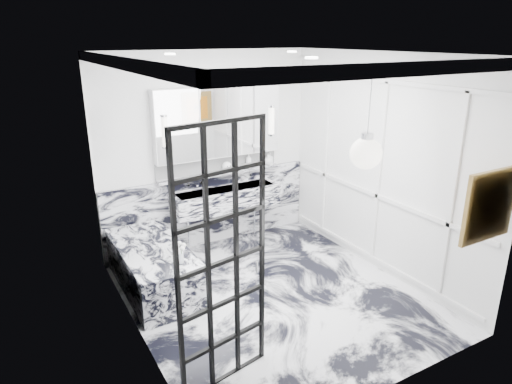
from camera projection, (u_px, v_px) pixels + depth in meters
floor at (273, 295)px, 5.50m from camera, size 3.60×3.60×0.00m
ceiling at (276, 53)px, 4.59m from camera, size 3.60×3.60×0.00m
wall_back at (208, 151)px, 6.53m from camera, size 3.60×0.00×3.60m
wall_front at (396, 247)px, 3.57m from camera, size 3.60×0.00×3.60m
wall_left at (130, 211)px, 4.30m from camera, size 0.00×3.60×3.60m
wall_right at (381, 166)px, 5.80m from camera, size 0.00×3.60×3.60m
marble_clad_back at (211, 209)px, 6.79m from camera, size 3.18×0.05×1.05m
marble_clad_left at (133, 217)px, 4.32m from camera, size 0.02×3.56×2.68m
panel_molding at (379, 174)px, 5.82m from camera, size 0.03×3.40×2.30m
soap_bottle_a at (249, 161)px, 6.81m from camera, size 0.11×0.11×0.22m
soap_bottle_b at (270, 159)px, 6.98m from camera, size 0.11×0.11×0.19m
soap_bottle_c at (268, 159)px, 6.97m from camera, size 0.16×0.16×0.17m
face_pot at (227, 166)px, 6.65m from camera, size 0.14×0.14×0.14m
amber_bottle at (249, 165)px, 6.83m from camera, size 0.04×0.04×0.10m
flower_vase at (180, 258)px, 5.12m from camera, size 0.08×0.08×0.12m
crittall_door at (223, 262)px, 3.81m from camera, size 0.87×0.21×2.35m
artwork at (489, 206)px, 4.13m from camera, size 0.57×0.06×0.57m
pendant_light at (366, 154)px, 3.72m from camera, size 0.26×0.26×0.26m
trough_sink at (226, 199)px, 6.61m from camera, size 1.60×0.45×0.30m
ledge at (220, 173)px, 6.64m from camera, size 1.90×0.14×0.04m
subway_tile at (218, 163)px, 6.64m from camera, size 1.90×0.03×0.23m
mirror_cabinet at (219, 122)px, 6.40m from camera, size 1.90×0.16×1.00m
sconce_left at (165, 132)px, 5.95m from camera, size 0.07×0.07×0.40m
sconce_right at (272, 121)px, 6.72m from camera, size 0.07×0.07×0.40m
bathtub at (153, 267)px, 5.60m from camera, size 0.75×1.65×0.55m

